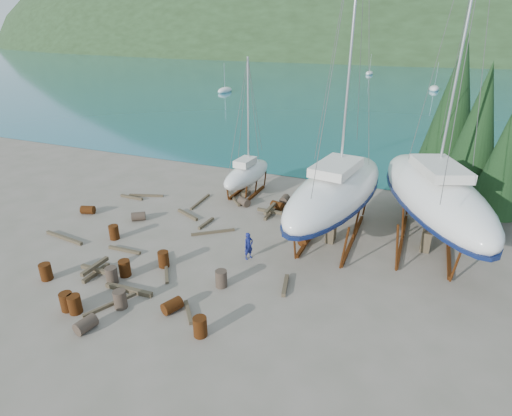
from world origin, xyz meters
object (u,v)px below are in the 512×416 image
at_px(large_sailboat_far, 434,194).
at_px(small_sailboat_shore, 247,174).
at_px(worker, 249,246).
at_px(large_sailboat_near, 336,190).

xyz_separation_m(large_sailboat_far, small_sailboat_shore, (-12.97, 3.35, -1.59)).
bearing_deg(worker, large_sailboat_near, -12.37).
height_order(small_sailboat_shore, worker, small_sailboat_shore).
bearing_deg(large_sailboat_far, small_sailboat_shore, 143.25).
bearing_deg(small_sailboat_shore, worker, -62.08).
bearing_deg(large_sailboat_far, worker, -171.09).
distance_m(large_sailboat_far, worker, 10.74).
distance_m(small_sailboat_shore, worker, 9.69).
relative_size(large_sailboat_near, large_sailboat_far, 0.95).
relative_size(large_sailboat_far, small_sailboat_shore, 1.99).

